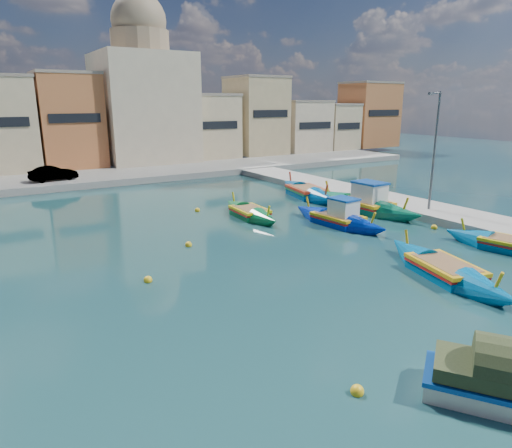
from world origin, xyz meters
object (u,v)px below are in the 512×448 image
object	(u,v)px
luzzu_blue_cabin	(338,220)
luzzu_cyan_south	(512,247)
quay_street_lamp	(434,151)
luzzu_cyan_mid	(307,193)
luzzu_turquoise_cabin	(363,205)
luzzu_blue_south	(445,271)
tender_near	(490,383)
church_block	(143,92)
luzzu_green	(250,214)

from	to	relation	value
luzzu_blue_cabin	luzzu_cyan_south	xyz separation A→B (m)	(4.03, -8.59, -0.09)
quay_street_lamp	luzzu_blue_cabin	distance (m)	7.78
luzzu_blue_cabin	luzzu_cyan_mid	world-z (taller)	luzzu_blue_cabin
quay_street_lamp	luzzu_turquoise_cabin	size ratio (longest dim) A/B	0.79
quay_street_lamp	luzzu_cyan_south	world-z (taller)	quay_street_lamp
luzzu_blue_south	tender_near	distance (m)	8.79
quay_street_lamp	luzzu_blue_south	distance (m)	11.96
church_block	luzzu_green	size ratio (longest dim) A/B	2.76
church_block	tender_near	size ratio (longest dim) A/B	5.36
luzzu_cyan_south	quay_street_lamp	bearing A→B (deg)	70.82
quay_street_lamp	luzzu_green	bearing A→B (deg)	148.69
church_block	luzzu_blue_south	world-z (taller)	church_block
quay_street_lamp	tender_near	size ratio (longest dim) A/B	2.24
tender_near	luzzu_cyan_south	bearing A→B (deg)	27.40
luzzu_cyan_mid	church_block	bearing A→B (deg)	100.81
church_block	luzzu_blue_south	bearing A→B (deg)	-91.33
luzzu_turquoise_cabin	tender_near	world-z (taller)	luzzu_turquoise_cabin
luzzu_green	luzzu_cyan_south	distance (m)	15.23
luzzu_cyan_mid	quay_street_lamp	bearing A→B (deg)	-73.74
luzzu_cyan_south	luzzu_blue_south	bearing A→B (deg)	-175.86
luzzu_cyan_south	tender_near	distance (m)	13.96
church_block	luzzu_cyan_south	world-z (taller)	church_block
church_block	luzzu_turquoise_cabin	world-z (taller)	church_block
luzzu_green	luzzu_blue_south	size ratio (longest dim) A/B	0.83
luzzu_turquoise_cabin	luzzu_blue_south	xyz separation A→B (m)	(-5.97, -10.97, -0.15)
luzzu_turquoise_cabin	luzzu_cyan_south	size ratio (longest dim) A/B	1.40
church_block	luzzu_green	world-z (taller)	church_block
luzzu_turquoise_cabin	luzzu_cyan_south	world-z (taller)	luzzu_turquoise_cabin
luzzu_blue_cabin	tender_near	world-z (taller)	luzzu_blue_cabin
luzzu_blue_cabin	luzzu_cyan_south	size ratio (longest dim) A/B	1.06
luzzu_blue_south	luzzu_cyan_south	bearing A→B (deg)	4.14
luzzu_turquoise_cabin	luzzu_green	bearing A→B (deg)	161.06
luzzu_turquoise_cabin	luzzu_blue_south	world-z (taller)	luzzu_turquoise_cabin
luzzu_blue_cabin	luzzu_green	world-z (taller)	luzzu_blue_cabin
luzzu_blue_cabin	luzzu_green	size ratio (longest dim) A/B	1.11
luzzu_turquoise_cabin	tender_near	size ratio (longest dim) A/B	2.86
luzzu_blue_south	luzzu_cyan_south	distance (m)	5.98
luzzu_blue_cabin	tender_near	size ratio (longest dim) A/B	2.16
luzzu_cyan_mid	luzzu_cyan_south	xyz separation A→B (m)	(0.31, -16.47, -0.05)
luzzu_blue_cabin	tender_near	distance (m)	17.18
quay_street_lamp	luzzu_blue_south	world-z (taller)	quay_street_lamp
church_block	quay_street_lamp	xyz separation A→B (m)	(7.44, -34.00, -4.07)
quay_street_lamp	luzzu_cyan_mid	xyz separation A→B (m)	(-2.75, 9.44, -4.05)
luzzu_blue_cabin	luzzu_green	xyz separation A→B (m)	(-3.62, 4.57, -0.10)
luzzu_cyan_mid	luzzu_green	size ratio (longest dim) A/B	1.35
luzzu_green	church_block	bearing A→B (deg)	84.57
luzzu_cyan_mid	tender_near	world-z (taller)	luzzu_cyan_mid
luzzu_green	tender_near	xyz separation A→B (m)	(-4.74, -19.59, 0.25)
luzzu_green	luzzu_blue_south	bearing A→B (deg)	-82.94
quay_street_lamp	luzzu_turquoise_cabin	world-z (taller)	quay_street_lamp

